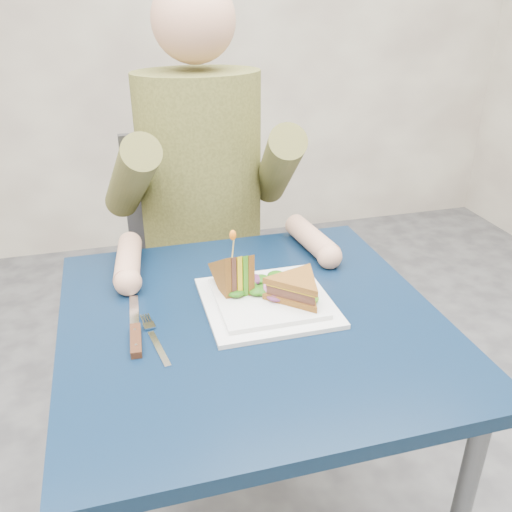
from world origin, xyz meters
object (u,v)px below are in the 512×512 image
object	(u,v)px
fork	(155,340)
diner	(201,155)
plate	(267,301)
knife	(136,335)
sandwich_flat	(297,288)
sandwich_upright	(234,275)
table	(252,349)
chair	(200,259)

from	to	relation	value
fork	diner	bearing A→B (deg)	71.09
plate	knife	xyz separation A→B (m)	(-0.27, -0.05, -0.00)
sandwich_flat	fork	size ratio (longest dim) A/B	1.09
diner	sandwich_upright	world-z (taller)	diner
sandwich_upright	table	bearing A→B (deg)	-78.13
table	chair	world-z (taller)	chair
chair	knife	xyz separation A→B (m)	(-0.23, -0.66, 0.20)
plate	fork	xyz separation A→B (m)	(-0.24, -0.07, -0.01)
chair	sandwich_upright	xyz separation A→B (m)	(-0.02, -0.57, 0.24)
sandwich_flat	plate	bearing A→B (deg)	155.56
sandwich_upright	fork	size ratio (longest dim) A/B	0.77
table	chair	xyz separation A→B (m)	(0.00, 0.65, -0.11)
plate	knife	world-z (taller)	plate
sandwich_upright	knife	distance (m)	0.24
sandwich_flat	fork	xyz separation A→B (m)	(-0.29, -0.05, -0.04)
fork	knife	distance (m)	0.04
chair	fork	size ratio (longest dim) A/B	5.19
diner	plate	distance (m)	0.53
plate	fork	world-z (taller)	plate
chair	sandwich_flat	bearing A→B (deg)	-81.30
sandwich_flat	sandwich_upright	xyz separation A→B (m)	(-0.11, 0.07, 0.01)
diner	plate	world-z (taller)	diner
plate	diner	bearing A→B (deg)	94.86
plate	sandwich_upright	bearing A→B (deg)	143.00
chair	knife	world-z (taller)	chair
sandwich_flat	sandwich_upright	bearing A→B (deg)	148.61
chair	table	bearing A→B (deg)	-90.00
fork	knife	xyz separation A→B (m)	(-0.03, 0.02, 0.00)
chair	sandwich_upright	size ratio (longest dim) A/B	6.76
diner	sandwich_flat	size ratio (longest dim) A/B	3.80
chair	sandwich_upright	world-z (taller)	chair
fork	plate	bearing A→B (deg)	16.53
table	plate	bearing A→B (deg)	40.90
table	sandwich_flat	world-z (taller)	sandwich_flat
plate	sandwich_upright	xyz separation A→B (m)	(-0.06, 0.04, 0.05)
knife	sandwich_upright	bearing A→B (deg)	23.63
sandwich_flat	knife	bearing A→B (deg)	-175.95
plate	sandwich_flat	world-z (taller)	sandwich_flat
chair	sandwich_flat	distance (m)	0.69
sandwich_upright	sandwich_flat	bearing A→B (deg)	-31.39
diner	sandwich_flat	distance (m)	0.55
table	diner	bearing A→B (deg)	90.00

